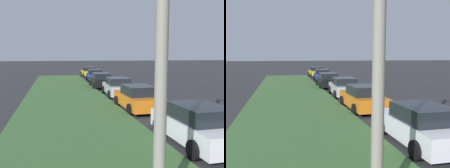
{
  "view_description": "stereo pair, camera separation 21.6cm",
  "coord_description": "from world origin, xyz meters",
  "views": [
    {
      "loc": [
        -0.17,
        8.89,
        3.23
      ],
      "look_at": [
        18.06,
        4.65,
        1.12
      ],
      "focal_mm": 40.84,
      "sensor_mm": 36.0,
      "label": 1
    },
    {
      "loc": [
        -0.21,
        8.68,
        3.23
      ],
      "look_at": [
        18.06,
        4.65,
        1.12
      ],
      "focal_mm": 40.84,
      "sensor_mm": 36.0,
      "label": 2
    }
  ],
  "objects": [
    {
      "name": "parked_car_yellow",
      "position": [
        38.18,
        3.62,
        0.72
      ],
      "size": [
        4.33,
        2.07,
        1.47
      ],
      "rotation": [
        0.0,
        0.0,
        0.02
      ],
      "color": "gold",
      "rests_on": "ground"
    },
    {
      "name": "parked_car_blue",
      "position": [
        31.53,
        3.76,
        0.72
      ],
      "size": [
        4.4,
        2.21,
        1.47
      ],
      "rotation": [
        0.0,
        0.0,
        -0.06
      ],
      "color": "#23389E",
      "rests_on": "ground"
    },
    {
      "name": "parked_car_white",
      "position": [
        7.94,
        3.83,
        0.72
      ],
      "size": [
        4.32,
        2.05,
        1.47
      ],
      "rotation": [
        0.0,
        0.0,
        0.01
      ],
      "color": "silver",
      "rests_on": "ground"
    },
    {
      "name": "parked_car_silver",
      "position": [
        19.39,
        3.88,
        0.72
      ],
      "size": [
        4.36,
        2.14,
        1.47
      ],
      "rotation": [
        0.0,
        0.0,
        -0.04
      ],
      "color": "#B2B5BA",
      "rests_on": "ground"
    },
    {
      "name": "grass_median",
      "position": [
        10.0,
        7.99,
        0.06
      ],
      "size": [
        60.0,
        6.0,
        0.12
      ],
      "primitive_type": "cube",
      "color": "#3D6633",
      "rests_on": "ground"
    },
    {
      "name": "parked_car_orange",
      "position": [
        14.04,
        4.02,
        0.72
      ],
      "size": [
        4.33,
        2.07,
        1.47
      ],
      "rotation": [
        0.0,
        0.0,
        0.01
      ],
      "color": "orange",
      "rests_on": "ground"
    },
    {
      "name": "parked_car_black",
      "position": [
        24.8,
        4.22,
        0.72
      ],
      "size": [
        4.34,
        2.1,
        1.47
      ],
      "rotation": [
        0.0,
        0.0,
        -0.02
      ],
      "color": "black",
      "rests_on": "ground"
    }
  ]
}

